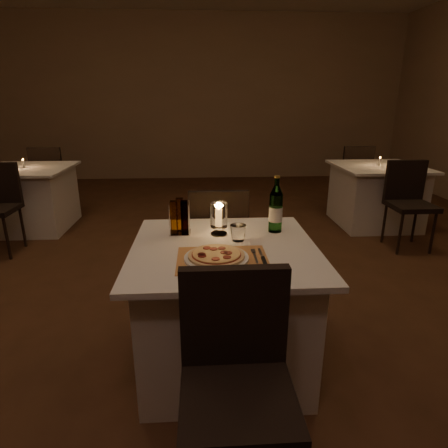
{
  "coord_description": "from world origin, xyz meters",
  "views": [
    {
      "loc": [
        0.13,
        -2.48,
        1.49
      ],
      "look_at": [
        0.25,
        -0.58,
        0.86
      ],
      "focal_mm": 30.0,
      "sensor_mm": 36.0,
      "label": 1
    }
  ],
  "objects": [
    {
      "name": "neighbor_candle_left",
      "position": [
        -1.92,
        2.01,
        0.79
      ],
      "size": [
        0.03,
        0.03,
        0.11
      ],
      "color": "white",
      "rests_on": "neighbor_table_left"
    },
    {
      "name": "neighbor_table_left",
      "position": [
        -1.92,
        2.01,
        0.37
      ],
      "size": [
        1.0,
        1.0,
        0.74
      ],
      "color": "silver",
      "rests_on": "ground"
    },
    {
      "name": "water_bottle",
      "position": [
        0.57,
        -0.37,
        0.88
      ],
      "size": [
        0.08,
        0.08,
        0.34
      ],
      "color": "#5A9952",
      "rests_on": "main_table"
    },
    {
      "name": "neighbor_chair_lb",
      "position": [
        -1.92,
        2.72,
        0.55
      ],
      "size": [
        0.42,
        0.42,
        0.9
      ],
      "color": "black",
      "rests_on": "ground"
    },
    {
      "name": "hurricane_candle",
      "position": [
        0.23,
        -0.41,
        0.85
      ],
      "size": [
        0.1,
        0.1,
        0.19
      ],
      "color": "white",
      "rests_on": "main_table"
    },
    {
      "name": "pizza",
      "position": [
        0.2,
        -0.78,
        0.77
      ],
      "size": [
        0.28,
        0.28,
        0.02
      ],
      "color": "#D8B77F",
      "rests_on": "plate"
    },
    {
      "name": "knife",
      "position": [
        0.43,
        -0.8,
        0.75
      ],
      "size": [
        0.02,
        0.22,
        0.01
      ],
      "color": "black",
      "rests_on": "placemat"
    },
    {
      "name": "tumbler",
      "position": [
        0.34,
        -0.51,
        0.79
      ],
      "size": [
        0.09,
        0.09,
        0.09
      ],
      "primitive_type": null,
      "color": "white",
      "rests_on": "main_table"
    },
    {
      "name": "floor",
      "position": [
        0.0,
        0.0,
        -0.01
      ],
      "size": [
        8.0,
        10.0,
        0.02
      ],
      "primitive_type": "cube",
      "color": "#492917",
      "rests_on": "ground"
    },
    {
      "name": "neighbor_chair_ra",
      "position": [
        2.28,
        1.18,
        0.55
      ],
      "size": [
        0.42,
        0.42,
        0.9
      ],
      "color": "black",
      "rests_on": "ground"
    },
    {
      "name": "neighbor_table_right",
      "position": [
        2.28,
        1.89,
        0.37
      ],
      "size": [
        1.0,
        1.0,
        0.74
      ],
      "color": "silver",
      "rests_on": "ground"
    },
    {
      "name": "chair_far",
      "position": [
        0.25,
        0.12,
        0.55
      ],
      "size": [
        0.42,
        0.42,
        0.9
      ],
      "color": "black",
      "rests_on": "ground"
    },
    {
      "name": "plate",
      "position": [
        0.2,
        -0.78,
        0.75
      ],
      "size": [
        0.32,
        0.32,
        0.01
      ],
      "primitive_type": "cylinder",
      "color": "white",
      "rests_on": "placemat"
    },
    {
      "name": "cruet_caddy",
      "position": [
        0.0,
        -0.38,
        0.84
      ],
      "size": [
        0.12,
        0.12,
        0.21
      ],
      "color": "white",
      "rests_on": "main_table"
    },
    {
      "name": "neighbor_candle_right",
      "position": [
        2.28,
        1.89,
        0.79
      ],
      "size": [
        0.03,
        0.03,
        0.11
      ],
      "color": "white",
      "rests_on": "neighbor_table_right"
    },
    {
      "name": "main_table",
      "position": [
        0.25,
        -0.6,
        0.37
      ],
      "size": [
        1.0,
        1.0,
        0.74
      ],
      "color": "silver",
      "rests_on": "ground"
    },
    {
      "name": "wall_back",
      "position": [
        0.0,
        5.01,
        1.5
      ],
      "size": [
        8.0,
        0.02,
        3.0
      ],
      "primitive_type": "cube",
      "color": "#8B6E51",
      "rests_on": "ground"
    },
    {
      "name": "fork",
      "position": [
        0.4,
        -0.74,
        0.75
      ],
      "size": [
        0.02,
        0.18,
        0.0
      ],
      "color": "silver",
      "rests_on": "placemat"
    },
    {
      "name": "placemat",
      "position": [
        0.23,
        -0.78,
        0.74
      ],
      "size": [
        0.45,
        0.34,
        0.0
      ],
      "primitive_type": "cube",
      "color": "#B5783F",
      "rests_on": "main_table"
    },
    {
      "name": "chair_near",
      "position": [
        0.25,
        -1.31,
        0.55
      ],
      "size": [
        0.42,
        0.42,
        0.9
      ],
      "color": "black",
      "rests_on": "ground"
    },
    {
      "name": "neighbor_chair_rb",
      "position": [
        2.28,
        2.6,
        0.55
      ],
      "size": [
        0.42,
        0.42,
        0.9
      ],
      "color": "black",
      "rests_on": "ground"
    }
  ]
}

